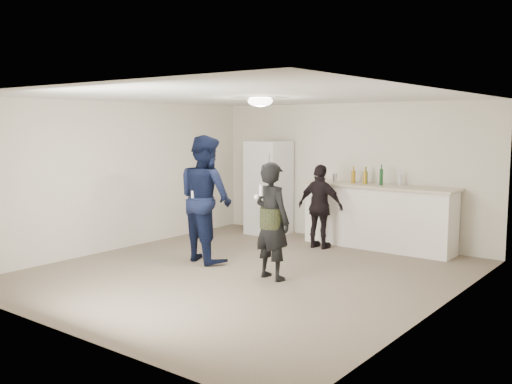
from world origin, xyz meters
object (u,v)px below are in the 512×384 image
Objects in this scene: man at (206,199)px; shaker at (335,178)px; fridge at (269,188)px; woman at (272,221)px; spectator at (320,207)px; counter at (378,218)px.

shaker is at bearing -96.61° from man.
man is (-0.93, -2.36, -0.20)m from shaker.
fridge is 1.12× the size of woman.
spectator is (0.94, 1.86, -0.26)m from man.
woman is (1.99, -2.64, -0.09)m from fridge.
shaker is 0.68m from spectator.
counter is 15.29× the size of shaker.
man is at bearing -111.40° from shaker.
fridge is 1.60m from spectator.
fridge is 1.50m from shaker.
fridge is 0.92× the size of man.
fridge reaches higher than spectator.
fridge is at bearing -43.70° from woman.
woman reaches higher than counter.
counter is 1.04m from shaker.
counter is at bearing 8.12° from shaker.
counter is 1.80× the size of spectator.
shaker is (1.48, -0.04, 0.28)m from fridge.
fridge is 10.59× the size of shaker.
fridge is at bearing -62.30° from man.
woman reaches higher than shaker.
man reaches higher than fridge.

